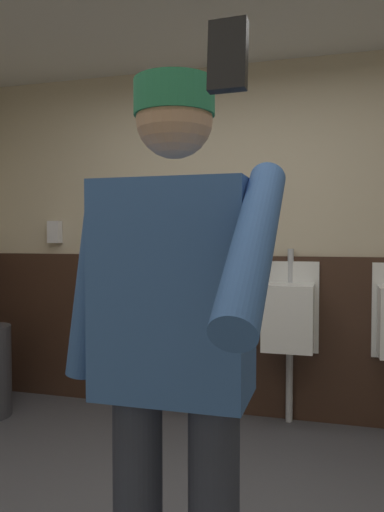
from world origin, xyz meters
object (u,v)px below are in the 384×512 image
Objects in this scene: urinal_left at (186,311)px; soap_dispenser at (55,232)px; urinal_middle at (289,316)px; person at (174,350)px; cell_phone at (228,56)px.

soap_dispenser is at bearing 174.11° from urinal_left.
urinal_middle is 2.21m from person.
urinal_left is 0.75m from urinal_middle.
person is at bearing -74.03° from urinal_left.
cell_phone is at bearing -63.23° from person.
urinal_middle is 6.89× the size of soap_dispenser.
soap_dispenser is at bearing 127.68° from person.
cell_phone is (0.25, -0.50, 0.59)m from person.
person is 9.68× the size of soap_dispenser.
person is (-0.12, -2.19, 0.24)m from urinal_middle.
soap_dispenser reaches higher than urinal_left.
urinal_left is at bearing 110.92° from cell_phone.
cell_phone is at bearing -71.90° from urinal_left.
cell_phone reaches higher than soap_dispenser.
urinal_middle is 11.27× the size of cell_phone.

